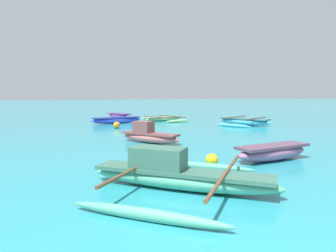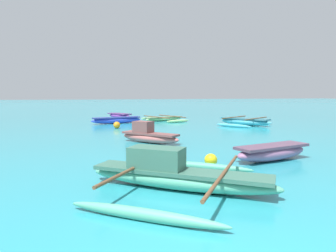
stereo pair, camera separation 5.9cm
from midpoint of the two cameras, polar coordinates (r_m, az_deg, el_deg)
The scene contains 9 objects.
moored_boat_0 at distance 22.35m, azimuth -0.67°, elevation 1.42°, with size 3.22×3.98×0.35m.
moored_boat_1 at distance 9.44m, azimuth 19.37°, elevation -4.67°, with size 2.74×1.20×0.46m.
moored_boat_2 at distance 12.17m, azimuth -3.56°, elevation -1.77°, with size 2.19×2.49×0.86m.
moored_boat_3 at distance 6.30m, azimuth 1.73°, elevation -9.41°, with size 4.35×4.48×0.84m.
moored_boat_4 at distance 25.14m, azimuth -9.15°, elevation 2.00°, with size 1.89×2.64×0.40m.
moored_boat_5 at distance 19.70m, azimuth 14.52°, elevation 0.84°, with size 3.94×3.63×0.51m.
moored_boat_6 at distance 20.54m, azimuth -9.67°, elevation 1.16°, with size 3.54×1.31×0.43m.
mooring_buoy_0 at distance 8.30m, azimuth 8.36°, elevation -6.41°, with size 0.35×0.35×0.35m.
mooring_buoy_1 at distance 17.55m, azimuth -9.63°, elevation 0.19°, with size 0.39×0.39×0.39m.
Camera 2 is at (-1.40, -1.36, 1.95)m, focal length 32.00 mm.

